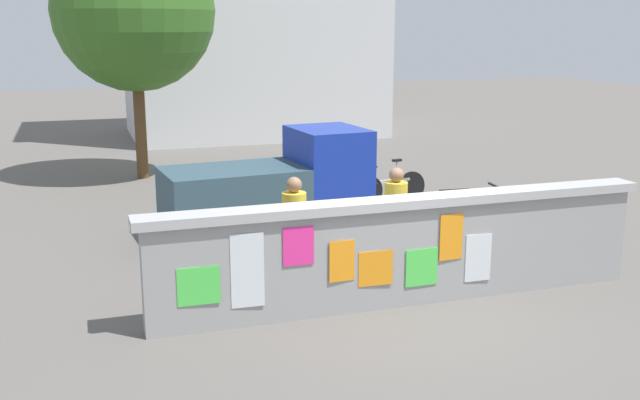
{
  "coord_description": "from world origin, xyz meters",
  "views": [
    {
      "loc": [
        -4.03,
        -8.56,
        3.63
      ],
      "look_at": [
        -0.75,
        1.32,
        1.19
      ],
      "focal_mm": 41.51,
      "sensor_mm": 36.0,
      "label": 1
    }
  ],
  "objects_px": {
    "auto_rickshaw_truck": "(277,184)",
    "bicycle_near": "(390,188)",
    "person_bystander": "(396,209)",
    "tree_roadside": "(134,11)",
    "motorcycle": "(464,209)",
    "person_walking": "(294,221)"
  },
  "relations": [
    {
      "from": "auto_rickshaw_truck",
      "to": "motorcycle",
      "type": "distance_m",
      "value": 3.36
    },
    {
      "from": "bicycle_near",
      "to": "person_bystander",
      "type": "distance_m",
      "value": 4.43
    },
    {
      "from": "auto_rickshaw_truck",
      "to": "bicycle_near",
      "type": "height_order",
      "value": "auto_rickshaw_truck"
    },
    {
      "from": "auto_rickshaw_truck",
      "to": "person_walking",
      "type": "xyz_separation_m",
      "value": [
        -0.53,
        -2.88,
        0.09
      ]
    },
    {
      "from": "motorcycle",
      "to": "person_walking",
      "type": "distance_m",
      "value": 4.12
    },
    {
      "from": "tree_roadside",
      "to": "auto_rickshaw_truck",
      "type": "bearing_deg",
      "value": -72.7
    },
    {
      "from": "person_walking",
      "to": "auto_rickshaw_truck",
      "type": "bearing_deg",
      "value": 79.55
    },
    {
      "from": "auto_rickshaw_truck",
      "to": "tree_roadside",
      "type": "distance_m",
      "value": 6.9
    },
    {
      "from": "auto_rickshaw_truck",
      "to": "bicycle_near",
      "type": "xyz_separation_m",
      "value": [
        2.8,
        1.36,
        -0.54
      ]
    },
    {
      "from": "bicycle_near",
      "to": "auto_rickshaw_truck",
      "type": "bearing_deg",
      "value": -154.0
    },
    {
      "from": "person_bystander",
      "to": "tree_roadside",
      "type": "relative_size",
      "value": 0.27
    },
    {
      "from": "motorcycle",
      "to": "person_bystander",
      "type": "bearing_deg",
      "value": -142.36
    },
    {
      "from": "motorcycle",
      "to": "person_bystander",
      "type": "height_order",
      "value": "person_bystander"
    },
    {
      "from": "motorcycle",
      "to": "auto_rickshaw_truck",
      "type": "bearing_deg",
      "value": 160.72
    },
    {
      "from": "person_walking",
      "to": "tree_roadside",
      "type": "bearing_deg",
      "value": 98.46
    },
    {
      "from": "auto_rickshaw_truck",
      "to": "person_bystander",
      "type": "bearing_deg",
      "value": -67.69
    },
    {
      "from": "motorcycle",
      "to": "tree_roadside",
      "type": "bearing_deg",
      "value": 125.46
    },
    {
      "from": "person_walking",
      "to": "tree_roadside",
      "type": "relative_size",
      "value": 0.27
    },
    {
      "from": "person_bystander",
      "to": "motorcycle",
      "type": "bearing_deg",
      "value": 37.64
    },
    {
      "from": "bicycle_near",
      "to": "person_walking",
      "type": "distance_m",
      "value": 5.43
    },
    {
      "from": "person_bystander",
      "to": "tree_roadside",
      "type": "bearing_deg",
      "value": 108.9
    },
    {
      "from": "motorcycle",
      "to": "bicycle_near",
      "type": "distance_m",
      "value": 2.49
    }
  ]
}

